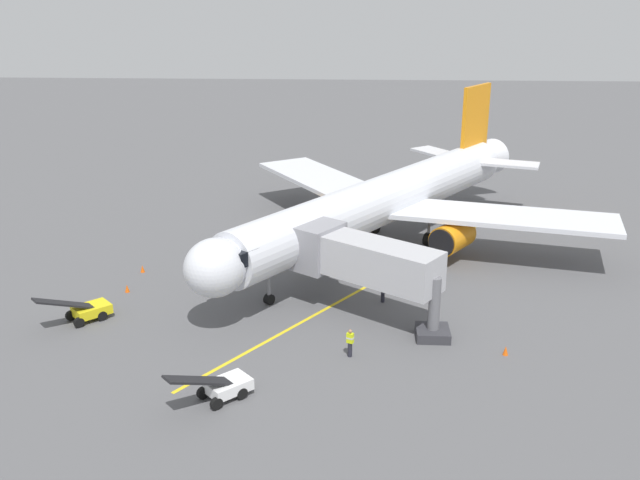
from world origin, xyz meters
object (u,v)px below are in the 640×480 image
at_px(airplane, 384,201).
at_px(tug_portside, 388,197).
at_px(belt_loader_near_nose, 87,310).
at_px(safety_cone_wing_port, 127,288).
at_px(ground_crew_marshaller, 350,343).
at_px(ground_crew_wing_walker, 383,290).
at_px(belt_loader_starboard_side, 223,386).
at_px(safety_cone_nose_left, 506,351).
at_px(jet_bridge, 357,259).
at_px(safety_cone_nose_right, 142,269).

distance_m(airplane, tug_portside, 12.82).
xyz_separation_m(belt_loader_near_nose, safety_cone_wing_port, (-1.15, -4.45, -0.44)).
xyz_separation_m(ground_crew_marshaller, ground_crew_wing_walker, (-2.12, -7.61, 0.00)).
bearing_deg(ground_crew_wing_walker, tug_portside, -93.03).
height_order(belt_loader_near_nose, belt_loader_starboard_side, same).
height_order(ground_crew_marshaller, safety_cone_nose_left, ground_crew_marshaller).
bearing_deg(ground_crew_wing_walker, jet_bridge, 45.34).
distance_m(jet_bridge, belt_loader_starboard_side, 12.92).
relative_size(ground_crew_wing_walker, belt_loader_starboard_side, 0.41).
bearing_deg(belt_loader_starboard_side, safety_cone_nose_left, -160.82).
relative_size(airplane, ground_crew_wing_walker, 20.52).
relative_size(ground_crew_marshaller, safety_cone_nose_left, 3.11).
bearing_deg(safety_cone_nose_left, ground_crew_wing_walker, -45.62).
relative_size(airplane, safety_cone_nose_right, 63.80).
xyz_separation_m(ground_crew_marshaller, belt_loader_near_nose, (16.70, -3.90, -0.17)).
relative_size(tug_portside, safety_cone_nose_right, 4.96).
bearing_deg(safety_cone_wing_port, tug_portside, -130.44).
relative_size(jet_bridge, safety_cone_nose_right, 18.94).
bearing_deg(safety_cone_wing_port, safety_cone_nose_left, 162.50).
relative_size(ground_crew_wing_walker, safety_cone_nose_left, 3.11).
relative_size(airplane, belt_loader_starboard_side, 8.40).
bearing_deg(belt_loader_starboard_side, ground_crew_marshaller, -143.80).
xyz_separation_m(ground_crew_wing_walker, belt_loader_near_nose, (18.81, 3.71, -0.17)).
xyz_separation_m(ground_crew_marshaller, safety_cone_wing_port, (15.55, -8.36, -0.61)).
distance_m(tug_portside, safety_cone_nose_right, 26.42).
xyz_separation_m(jet_bridge, safety_cone_nose_left, (-8.58, 5.20, -3.49)).
xyz_separation_m(belt_loader_starboard_side, safety_cone_wing_port, (9.11, -13.07, -0.44)).
height_order(airplane, belt_loader_starboard_side, airplane).
bearing_deg(safety_cone_nose_right, ground_crew_wing_walker, 166.00).
bearing_deg(safety_cone_wing_port, ground_crew_marshaller, 151.74).
bearing_deg(jet_bridge, safety_cone_wing_port, -9.01).
height_order(airplane, ground_crew_wing_walker, airplane).
bearing_deg(safety_cone_wing_port, belt_loader_starboard_side, 124.87).
bearing_deg(belt_loader_near_nose, safety_cone_nose_left, 172.74).
relative_size(belt_loader_near_nose, safety_cone_wing_port, 7.54).
relative_size(ground_crew_wing_walker, safety_cone_wing_port, 3.11).
xyz_separation_m(safety_cone_nose_left, safety_cone_wing_port, (24.49, -7.72, 0.00)).
height_order(ground_crew_wing_walker, belt_loader_starboard_side, belt_loader_starboard_side).
distance_m(airplane, ground_crew_wing_walker, 10.99).
distance_m(airplane, jet_bridge, 12.50).
height_order(safety_cone_nose_right, safety_cone_wing_port, same).
bearing_deg(belt_loader_starboard_side, safety_cone_wing_port, -55.13).
relative_size(tug_portside, belt_loader_starboard_side, 0.65).
bearing_deg(safety_cone_nose_left, belt_loader_near_nose, -7.26).
bearing_deg(tug_portside, safety_cone_nose_right, 44.45).
bearing_deg(ground_crew_wing_walker, airplane, -91.98).
bearing_deg(airplane, safety_cone_wing_port, 28.50).
height_order(jet_bridge, belt_loader_starboard_side, jet_bridge).
bearing_deg(tug_portside, safety_cone_nose_left, 100.64).
xyz_separation_m(jet_bridge, belt_loader_starboard_side, (6.80, 10.55, -3.05)).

